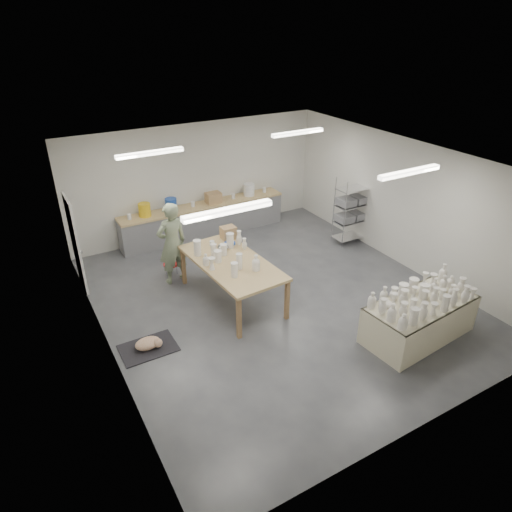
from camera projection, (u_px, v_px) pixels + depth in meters
room at (270, 209)px, 8.87m from camera, size 8.00×8.02×3.00m
back_counter at (204, 219)px, 12.41m from camera, size 4.60×0.60×1.24m
wire_shelf at (352, 209)px, 11.86m from camera, size 0.88×0.48×1.80m
drying_table at (419, 317)px, 8.48m from camera, size 2.23×1.20×1.13m
work_table at (230, 259)px, 9.44m from camera, size 1.41×2.58×1.28m
rug at (148, 348)px, 8.35m from camera, size 1.00×0.70×0.02m
cat at (149, 343)px, 8.30m from camera, size 0.55×0.47×0.20m
potter at (172, 244)px, 10.03m from camera, size 0.74×0.53×1.91m
red_stool at (171, 265)px, 10.55m from camera, size 0.34×0.34×0.32m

